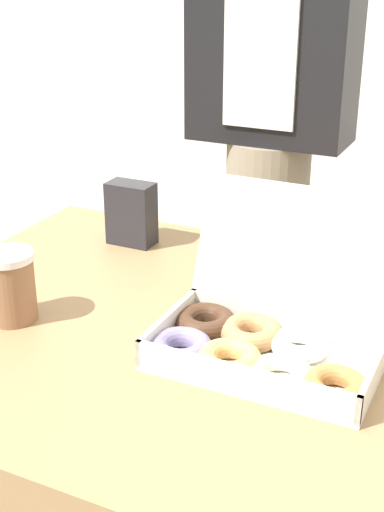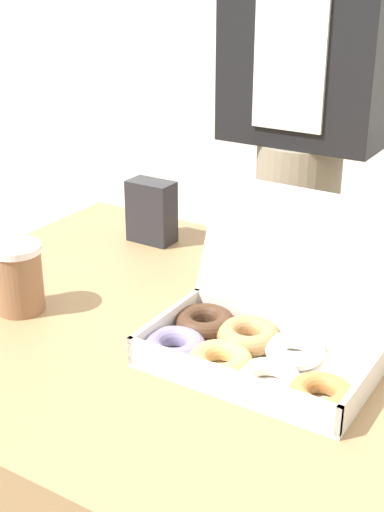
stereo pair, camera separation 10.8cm
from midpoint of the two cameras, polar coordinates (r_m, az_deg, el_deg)
The scene contains 5 objects.
table at distance 1.40m, azimuth -4.33°, elevation -19.30°, with size 0.93×0.81×0.77m.
donut_box at distance 1.05m, azimuth 2.43°, elevation -6.61°, with size 0.36×0.27×0.23m.
coffee_cup at distance 1.20m, azimuth -16.86°, elevation -2.37°, with size 0.08×0.08×0.12m.
napkin_holder at distance 1.45m, azimuth -7.01°, elevation 3.36°, with size 0.09×0.05×0.13m.
person_customer at distance 1.69m, azimuth 4.49°, elevation 11.40°, with size 0.37×0.22×1.74m.
Camera 1 is at (0.48, -0.90, 1.33)m, focal length 50.00 mm.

